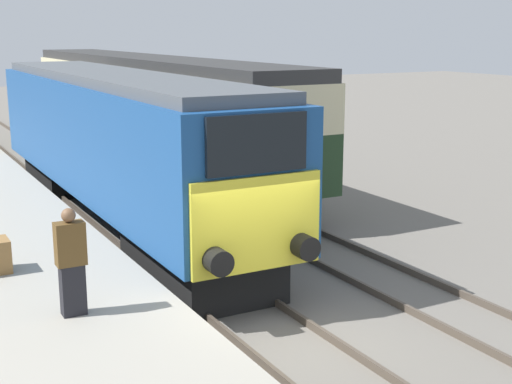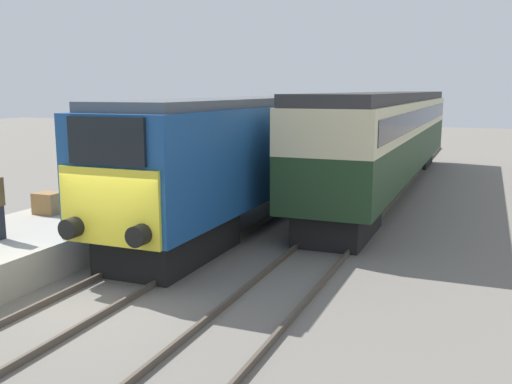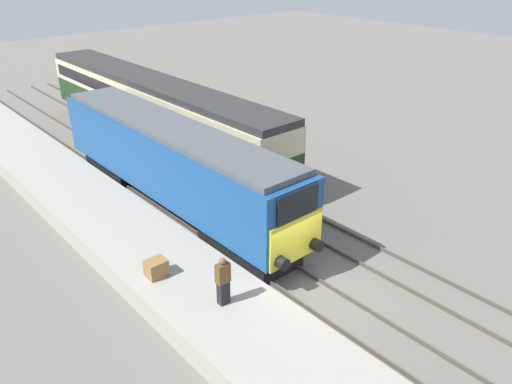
{
  "view_description": "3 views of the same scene",
  "coord_description": "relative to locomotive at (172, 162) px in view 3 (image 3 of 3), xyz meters",
  "views": [
    {
      "loc": [
        -5.65,
        -9.78,
        5.07
      ],
      "look_at": [
        0.0,
        0.59,
        2.39
      ],
      "focal_mm": 50.0,
      "sensor_mm": 36.0,
      "label": 1
    },
    {
      "loc": [
        7.29,
        -9.17,
        4.28
      ],
      "look_at": [
        1.7,
        4.59,
        1.6
      ],
      "focal_mm": 40.0,
      "sensor_mm": 36.0,
      "label": 2
    },
    {
      "loc": [
        -10.69,
        -9.55,
        10.91
      ],
      "look_at": [
        1.7,
        4.59,
        1.6
      ],
      "focal_mm": 35.0,
      "sensor_mm": 36.0,
      "label": 3
    }
  ],
  "objects": [
    {
      "name": "ground_plane",
      "position": [
        0.0,
        -8.35,
        -2.26
      ],
      "size": [
        120.0,
        120.0,
        0.0
      ],
      "primitive_type": "plane",
      "color": "slate"
    },
    {
      "name": "person_on_platform",
      "position": [
        -3.21,
        -7.82,
        -0.6
      ],
      "size": [
        0.44,
        0.26,
        1.67
      ],
      "color": "black",
      "rests_on": "platform_left"
    },
    {
      "name": "locomotive",
      "position": [
        0.0,
        0.0,
        0.0
      ],
      "size": [
        2.7,
        16.01,
        4.02
      ],
      "color": "black",
      "rests_on": "ground_plane"
    },
    {
      "name": "passenger_carriage",
      "position": [
        3.4,
        7.21,
        0.27
      ],
      "size": [
        2.75,
        21.7,
        4.16
      ],
      "color": "black",
      "rests_on": "ground_plane"
    },
    {
      "name": "rails_far_track",
      "position": [
        3.4,
        -3.35,
        -2.19
      ],
      "size": [
        1.5,
        60.0,
        0.14
      ],
      "color": "#4C4238",
      "rests_on": "ground_plane"
    },
    {
      "name": "luggage_crate",
      "position": [
        -4.04,
        -5.18,
        -1.13
      ],
      "size": [
        0.7,
        0.56,
        0.6
      ],
      "color": "olive",
      "rests_on": "platform_left"
    },
    {
      "name": "platform_left",
      "position": [
        -3.3,
        -0.35,
        -1.85
      ],
      "size": [
        3.5,
        50.0,
        0.83
      ],
      "color": "#9E998C",
      "rests_on": "ground_plane"
    },
    {
      "name": "rails_near_track",
      "position": [
        0.0,
        -3.35,
        -2.19
      ],
      "size": [
        1.51,
        60.0,
        0.14
      ],
      "color": "#4C4238",
      "rests_on": "ground_plane"
    }
  ]
}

